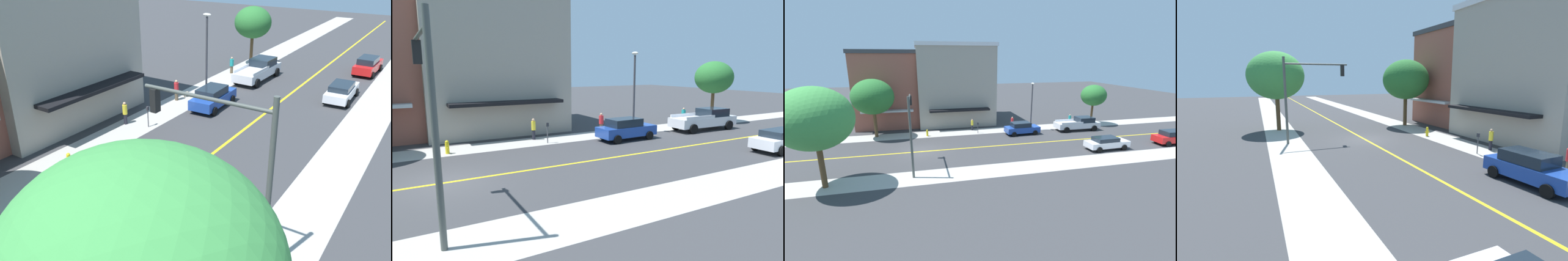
{
  "view_description": "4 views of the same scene",
  "coord_description": "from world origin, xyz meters",
  "views": [
    {
      "loc": [
        10.54,
        -11.97,
        10.96
      ],
      "look_at": [
        -0.22,
        4.88,
        2.0
      ],
      "focal_mm": 37.38,
      "sensor_mm": 36.0,
      "label": 1
    },
    {
      "loc": [
        16.51,
        -1.73,
        5.26
      ],
      "look_at": [
        -0.39,
        7.79,
        1.71
      ],
      "focal_mm": 31.43,
      "sensor_mm": 36.0,
      "label": 2
    },
    {
      "loc": [
        27.82,
        -0.17,
        9.89
      ],
      "look_at": [
        0.31,
        6.36,
        2.04
      ],
      "focal_mm": 24.49,
      "sensor_mm": 36.0,
      "label": 3
    },
    {
      "loc": [
        8.53,
        22.35,
        5.16
      ],
      "look_at": [
        0.96,
        4.04,
        1.54
      ],
      "focal_mm": 25.81,
      "sensor_mm": 36.0,
      "label": 4
    }
  ],
  "objects": [
    {
      "name": "sidewalk_left",
      "position": [
        -6.53,
        0.0,
        0.0
      ],
      "size": [
        2.88,
        126.0,
        0.01
      ],
      "primitive_type": "cube",
      "color": "#ADA8A0",
      "rests_on": "ground"
    },
    {
      "name": "tan_rowhouse",
      "position": [
        -14.31,
        5.51,
        5.91
      ],
      "size": [
        12.28,
        11.3,
        11.81
      ],
      "rotation": [
        0.0,
        0.0,
        -1.57
      ],
      "color": "#A39989",
      "rests_on": "ground"
    },
    {
      "name": "pedestrian_yellow_shirt",
      "position": [
        -7.24,
        7.01,
        0.84
      ],
      "size": [
        0.32,
        0.32,
        1.59
      ],
      "rotation": [
        0.0,
        0.0,
        2.91
      ],
      "color": "black",
      "rests_on": "ground"
    },
    {
      "name": "white_pickup_truck",
      "position": [
        -3.99,
        21.41,
        0.91
      ],
      "size": [
        2.4,
        6.13,
        1.82
      ],
      "rotation": [
        0.0,
        0.0,
        1.55
      ],
      "color": "silver",
      "rests_on": "ground"
    },
    {
      "name": "parking_meter",
      "position": [
        -5.61,
        7.44,
        0.96
      ],
      "size": [
        0.12,
        0.18,
        1.46
      ],
      "color": "#4C4C51",
      "rests_on": "ground"
    },
    {
      "name": "sidewalk_right",
      "position": [
        6.53,
        0.0,
        0.0
      ],
      "size": [
        2.88,
        126.0,
        0.01
      ],
      "primitive_type": "cube",
      "color": "#ADA8A0",
      "rests_on": "ground"
    },
    {
      "name": "white_sedan_right_curb",
      "position": [
        3.85,
        19.85,
        0.74
      ],
      "size": [
        2.01,
        4.8,
        1.38
      ],
      "rotation": [
        0.0,
        0.0,
        1.59
      ],
      "color": "silver",
      "rests_on": "ground"
    },
    {
      "name": "ground_plane",
      "position": [
        0.0,
        0.0,
        0.0
      ],
      "size": [
        140.0,
        140.0,
        0.0
      ],
      "primitive_type": "plane",
      "color": "#38383A"
    },
    {
      "name": "small_dog",
      "position": [
        -6.86,
        13.84,
        0.32
      ],
      "size": [
        0.41,
        0.66,
        0.49
      ],
      "rotation": [
        0.0,
        0.0,
        4.34
      ],
      "color": "#C6B28C",
      "rests_on": "ground"
    },
    {
      "name": "pedestrian_teal_shirt",
      "position": [
        -6.99,
        21.9,
        0.82
      ],
      "size": [
        0.38,
        0.38,
        1.57
      ],
      "rotation": [
        0.0,
        0.0,
        5.55
      ],
      "color": "brown",
      "rests_on": "ground"
    },
    {
      "name": "pedestrian_red_shirt",
      "position": [
        -7.06,
        12.8,
        0.86
      ],
      "size": [
        0.37,
        0.37,
        1.65
      ],
      "rotation": [
        0.0,
        0.0,
        3.16
      ],
      "color": "brown",
      "rests_on": "ground"
    },
    {
      "name": "traffic_light_mast",
      "position": [
        4.86,
        -0.87,
        4.56
      ],
      "size": [
        5.19,
        0.32,
        6.89
      ],
      "rotation": [
        0.0,
        0.0,
        3.14
      ],
      "color": "#474C47",
      "rests_on": "ground"
    },
    {
      "name": "fire_hydrant",
      "position": [
        -5.82,
        0.81,
        0.42
      ],
      "size": [
        0.44,
        0.24,
        0.85
      ],
      "color": "yellow",
      "rests_on": "ground"
    },
    {
      "name": "blue_sedan_left_curb",
      "position": [
        -3.84,
        12.97,
        0.83
      ],
      "size": [
        2.12,
        4.51,
        1.61
      ],
      "rotation": [
        0.0,
        0.0,
        1.61
      ],
      "color": "#1E429E",
      "rests_on": "ground"
    },
    {
      "name": "street_lamp",
      "position": [
        -5.67,
        15.03,
        4.03
      ],
      "size": [
        0.7,
        0.36,
        6.53
      ],
      "color": "#38383D",
      "rests_on": "ground"
    },
    {
      "name": "road_centerline_stripe",
      "position": [
        0.0,
        0.0,
        0.0
      ],
      "size": [
        0.2,
        126.0,
        0.0
      ],
      "primitive_type": "cube",
      "color": "yellow",
      "rests_on": "ground"
    },
    {
      "name": "street_tree_left_far",
      "position": [
        -6.56,
        25.24,
        4.36
      ],
      "size": [
        3.61,
        3.61,
        5.91
      ],
      "color": "brown",
      "rests_on": "ground"
    }
  ]
}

